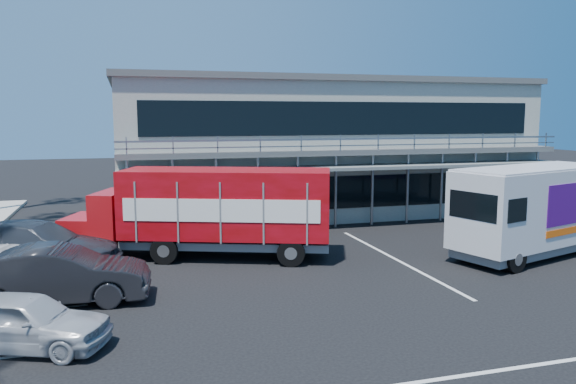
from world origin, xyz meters
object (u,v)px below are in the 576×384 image
object	(u,v)px
white_van	(532,209)
parked_car_b	(59,275)
red_truck	(209,210)
parked_car_a	(24,321)

from	to	relation	value
white_van	parked_car_b	distance (m)	16.69
white_van	red_truck	bearing A→B (deg)	147.29
red_truck	parked_car_a	xyz separation A→B (m)	(-5.29, -7.24, -1.17)
red_truck	parked_car_b	distance (m)	6.40
red_truck	parked_car_a	bearing A→B (deg)	-105.68
parked_car_a	red_truck	bearing A→B (deg)	-13.69
white_van	parked_car_b	bearing A→B (deg)	165.42
parked_car_b	white_van	bearing A→B (deg)	-81.81
white_van	parked_car_a	xyz separation A→B (m)	(-17.07, -4.00, -1.15)
red_truck	parked_car_a	world-z (taller)	red_truck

